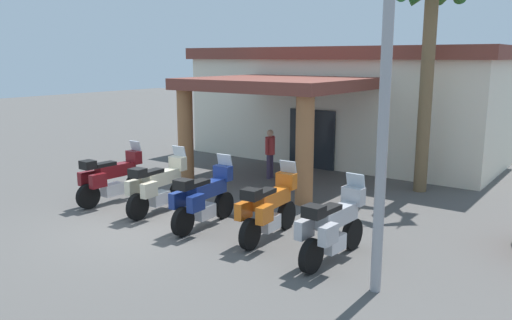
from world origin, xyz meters
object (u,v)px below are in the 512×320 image
(motorcycle_maroon, at_px, (111,178))
(pedestrian, at_px, (270,150))
(motorcycle_silver, at_px, (333,227))
(motel_building, at_px, (348,102))
(motorcycle_orange, at_px, (269,208))
(motorcycle_blue, at_px, (203,198))
(palm_tree_near_portico, at_px, (431,36))
(motorcycle_cream, at_px, (158,186))

(motorcycle_maroon, relative_size, pedestrian, 1.37)
(motorcycle_maroon, xyz_separation_m, motorcycle_silver, (6.81, -0.31, 0.00))
(motel_building, relative_size, motorcycle_orange, 5.44)
(motorcycle_blue, xyz_separation_m, palm_tree_near_portico, (3.19, 6.19, 3.79))
(motorcycle_orange, bearing_deg, pedestrian, 30.48)
(motorcycle_orange, bearing_deg, motorcycle_cream, 86.86)
(motorcycle_orange, xyz_separation_m, motorcycle_silver, (1.70, -0.33, 0.00))
(motel_building, bearing_deg, motorcycle_cream, -92.55)
(pedestrian, bearing_deg, motorcycle_cream, 81.21)
(motel_building, xyz_separation_m, palm_tree_near_portico, (4.20, -3.82, 2.31))
(motorcycle_silver, bearing_deg, motorcycle_blue, 91.81)
(motorcycle_orange, bearing_deg, palm_tree_near_portico, -16.21)
(motorcycle_cream, height_order, pedestrian, pedestrian)
(pedestrian, xyz_separation_m, palm_tree_near_portico, (4.61, 1.17, 3.56))
(motorcycle_blue, distance_m, motorcycle_orange, 1.71)
(motorcycle_cream, height_order, palm_tree_near_portico, palm_tree_near_portico)
(motel_building, relative_size, motorcycle_silver, 5.44)
(motorcycle_cream, distance_m, motorcycle_blue, 1.72)
(motorcycle_cream, bearing_deg, motorcycle_blue, -100.17)
(motorcycle_maroon, bearing_deg, palm_tree_near_portico, -43.35)
(motorcycle_silver, height_order, palm_tree_near_portico, palm_tree_near_portico)
(motorcycle_blue, height_order, pedestrian, pedestrian)
(motorcycle_silver, relative_size, pedestrian, 1.37)
(motel_building, height_order, motorcycle_orange, motel_building)
(motel_building, distance_m, motorcycle_orange, 10.31)
(motorcycle_maroon, relative_size, motorcycle_orange, 1.00)
(motorcycle_maroon, height_order, motorcycle_silver, same)
(motorcycle_maroon, distance_m, motorcycle_silver, 6.81)
(motorcycle_maroon, bearing_deg, motorcycle_cream, -83.38)
(motorcycle_blue, bearing_deg, motel_building, 3.57)
(pedestrian, bearing_deg, motel_building, -100.14)
(motorcycle_cream, xyz_separation_m, motorcycle_blue, (1.70, -0.23, 0.00))
(motorcycle_maroon, xyz_separation_m, motorcycle_cream, (1.70, 0.07, 0.00))
(motorcycle_orange, height_order, pedestrian, pedestrian)
(motorcycle_maroon, height_order, motorcycle_cream, same)
(motel_building, bearing_deg, motorcycle_blue, -82.75)
(motorcycle_silver, height_order, pedestrian, pedestrian)
(motorcycle_cream, xyz_separation_m, motorcycle_orange, (3.40, -0.05, 0.00))
(motel_building, distance_m, motorcycle_silver, 11.19)
(motorcycle_silver, bearing_deg, motorcycle_orange, 83.39)
(motel_building, relative_size, motorcycle_maroon, 5.44)
(motel_building, height_order, palm_tree_near_portico, palm_tree_near_portico)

